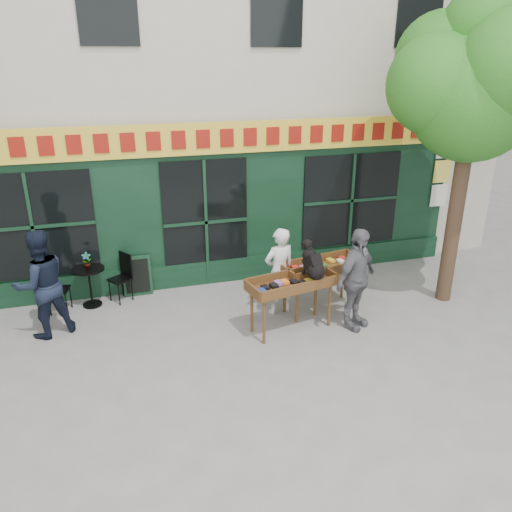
# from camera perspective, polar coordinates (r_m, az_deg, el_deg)

# --- Properties ---
(ground) EXTENTS (80.00, 80.00, 0.00)m
(ground) POSITION_cam_1_polar(r_m,az_deg,el_deg) (8.56, -2.39, -9.34)
(ground) COLOR slate
(ground) RESTS_ON ground
(building) EXTENTS (14.00, 7.26, 10.00)m
(building) POSITION_cam_1_polar(r_m,az_deg,el_deg) (13.23, -9.74, 23.84)
(building) COLOR beige
(building) RESTS_ON ground
(street_tree) EXTENTS (3.05, 2.90, 5.60)m
(street_tree) POSITION_cam_1_polar(r_m,az_deg,el_deg) (9.65, 23.84, 18.16)
(street_tree) COLOR #382619
(street_tree) RESTS_ON ground
(book_cart_center) EXTENTS (1.59, 0.90, 0.99)m
(book_cart_center) POSITION_cam_1_polar(r_m,az_deg,el_deg) (8.48, 4.11, -3.43)
(book_cart_center) COLOR brown
(book_cart_center) RESTS_ON ground
(dog) EXTENTS (0.45, 0.65, 0.60)m
(dog) POSITION_cam_1_polar(r_m,az_deg,el_deg) (8.37, 6.56, -0.37)
(dog) COLOR black
(dog) RESTS_ON book_cart_center
(woman) EXTENTS (0.66, 0.50, 1.64)m
(woman) POSITION_cam_1_polar(r_m,az_deg,el_deg) (9.03, 2.68, -1.76)
(woman) COLOR silver
(woman) RESTS_ON ground
(book_cart_right) EXTENTS (1.59, 0.88, 0.99)m
(book_cart_right) POSITION_cam_1_polar(r_m,az_deg,el_deg) (9.19, 7.54, -1.51)
(book_cart_right) COLOR brown
(book_cart_right) RESTS_ON ground
(man_right) EXTENTS (1.14, 0.92, 1.81)m
(man_right) POSITION_cam_1_polar(r_m,az_deg,el_deg) (8.67, 11.37, -2.64)
(man_right) COLOR #5A5B60
(man_right) RESTS_ON ground
(bistro_table) EXTENTS (0.60, 0.60, 0.76)m
(bistro_table) POSITION_cam_1_polar(r_m,az_deg,el_deg) (9.89, -18.52, -2.54)
(bistro_table) COLOR black
(bistro_table) RESTS_ON ground
(bistro_chair_left) EXTENTS (0.43, 0.43, 0.95)m
(bistro_chair_left) POSITION_cam_1_polar(r_m,az_deg,el_deg) (9.86, -22.22, -3.03)
(bistro_chair_left) COLOR black
(bistro_chair_left) RESTS_ON ground
(bistro_chair_right) EXTENTS (0.50, 0.50, 0.95)m
(bistro_chair_right) POSITION_cam_1_polar(r_m,az_deg,el_deg) (9.95, -14.95, -1.87)
(bistro_chair_right) COLOR black
(bistro_chair_right) RESTS_ON ground
(potted_plant) EXTENTS (0.17, 0.12, 0.32)m
(potted_plant) POSITION_cam_1_polar(r_m,az_deg,el_deg) (9.74, -18.78, -0.50)
(potted_plant) COLOR gray
(potted_plant) RESTS_ON bistro_table
(man_left) EXTENTS (1.12, 1.01, 1.87)m
(man_left) POSITION_cam_1_polar(r_m,az_deg,el_deg) (8.98, -23.34, -2.98)
(man_left) COLOR black
(man_left) RESTS_ON ground
(chalkboard) EXTENTS (0.56, 0.20, 0.79)m
(chalkboard) POSITION_cam_1_polar(r_m,az_deg,el_deg) (10.15, -13.43, -2.22)
(chalkboard) COLOR black
(chalkboard) RESTS_ON ground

